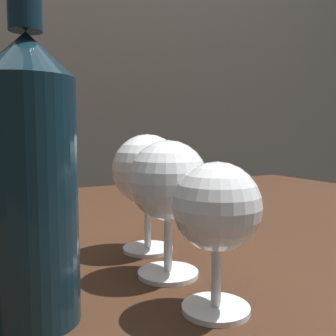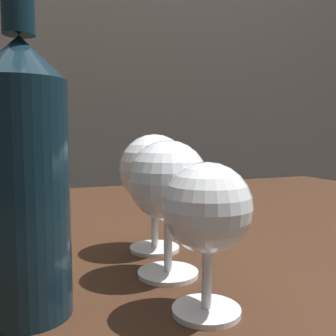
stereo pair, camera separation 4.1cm
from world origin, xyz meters
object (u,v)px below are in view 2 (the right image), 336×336
(wine_bottle, at_px, (24,171))
(wine_glass_port, at_px, (207,212))
(wine_glass_pinot, at_px, (168,183))
(wine_glass_rose, at_px, (154,172))

(wine_bottle, bearing_deg, wine_glass_port, -20.35)
(wine_glass_pinot, distance_m, wine_glass_rose, 0.09)
(wine_glass_pinot, distance_m, wine_bottle, 0.15)
(wine_glass_pinot, xyz_separation_m, wine_bottle, (-0.14, -0.04, 0.02))
(wine_glass_port, bearing_deg, wine_glass_rose, 84.65)
(wine_glass_rose, bearing_deg, wine_bottle, -140.78)
(wine_glass_pinot, height_order, wine_bottle, wine_bottle)
(wine_glass_port, xyz_separation_m, wine_glass_pinot, (0.00, 0.09, 0.01))
(wine_glass_rose, relative_size, wine_bottle, 0.48)
(wine_glass_rose, bearing_deg, wine_glass_port, -95.35)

